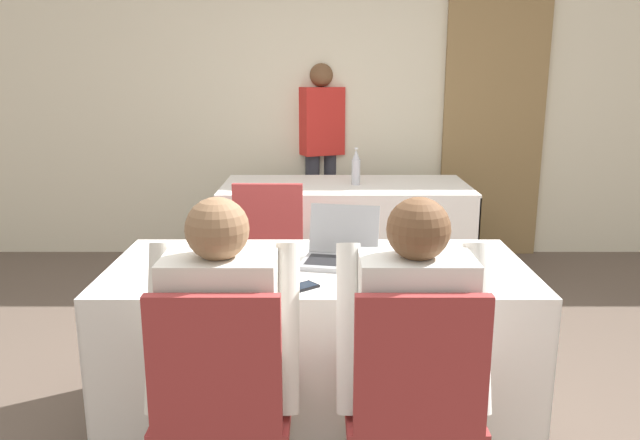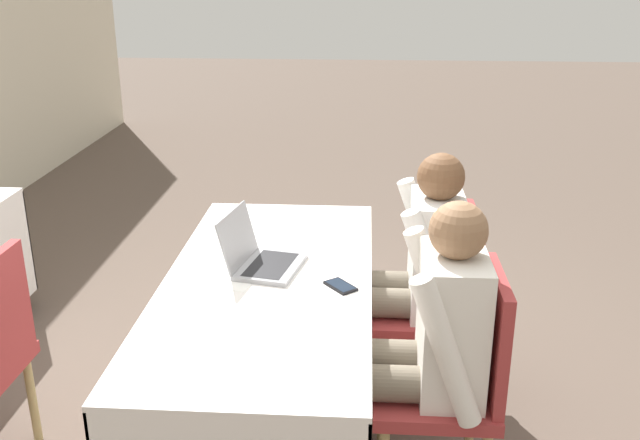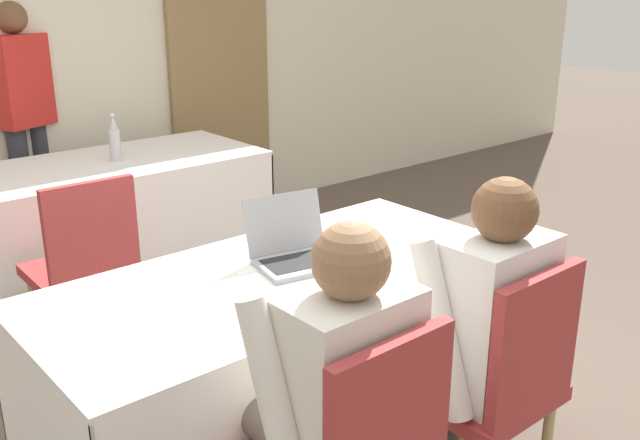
{
  "view_description": "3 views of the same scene",
  "coord_description": "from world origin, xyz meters",
  "px_view_note": "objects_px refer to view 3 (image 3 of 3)",
  "views": [
    {
      "loc": [
        0.01,
        -2.55,
        1.55
      ],
      "look_at": [
        0.0,
        -0.21,
        0.98
      ],
      "focal_mm": 35.0,
      "sensor_mm": 36.0,
      "label": 1
    },
    {
      "loc": [
        -2.55,
        -0.37,
        1.92
      ],
      "look_at": [
        0.0,
        -0.21,
        0.98
      ],
      "focal_mm": 40.0,
      "sensor_mm": 36.0,
      "label": 2
    },
    {
      "loc": [
        -1.41,
        -1.87,
        1.72
      ],
      "look_at": [
        0.0,
        -0.21,
        0.98
      ],
      "focal_mm": 40.0,
      "sensor_mm": 36.0,
      "label": 3
    }
  ],
  "objects_px": {
    "chair_near_right": "(497,379)",
    "person_red_shirt": "(24,116)",
    "cell_phone": "(321,303)",
    "person_checkered_shirt": "(330,392)",
    "person_white_shirt": "(474,323)",
    "laptop": "(296,251)",
    "water_bottle": "(115,139)",
    "chair_far_spare": "(85,263)"
  },
  "relations": [
    {
      "from": "chair_near_right",
      "to": "person_red_shirt",
      "type": "bearing_deg",
      "value": -85.0
    },
    {
      "from": "cell_phone",
      "to": "person_red_shirt",
      "type": "bearing_deg",
      "value": 139.7
    },
    {
      "from": "person_checkered_shirt",
      "to": "person_white_shirt",
      "type": "relative_size",
      "value": 1.0
    },
    {
      "from": "person_red_shirt",
      "to": "cell_phone",
      "type": "bearing_deg",
      "value": -114.46
    },
    {
      "from": "laptop",
      "to": "person_white_shirt",
      "type": "xyz_separation_m",
      "value": [
        0.22,
        -0.65,
        -0.11
      ]
    },
    {
      "from": "laptop",
      "to": "cell_phone",
      "type": "distance_m",
      "value": 0.37
    },
    {
      "from": "chair_near_right",
      "to": "person_checkered_shirt",
      "type": "relative_size",
      "value": 0.78
    },
    {
      "from": "person_checkered_shirt",
      "to": "person_white_shirt",
      "type": "distance_m",
      "value": 0.62
    },
    {
      "from": "laptop",
      "to": "person_red_shirt",
      "type": "relative_size",
      "value": 0.23
    },
    {
      "from": "chair_near_right",
      "to": "laptop",
      "type": "bearing_deg",
      "value": -74.09
    },
    {
      "from": "water_bottle",
      "to": "person_white_shirt",
      "type": "xyz_separation_m",
      "value": [
        0.04,
        -2.52,
        -0.19
      ]
    },
    {
      "from": "chair_near_right",
      "to": "person_white_shirt",
      "type": "distance_m",
      "value": 0.19
    },
    {
      "from": "water_bottle",
      "to": "chair_near_right",
      "type": "bearing_deg",
      "value": -89.04
    },
    {
      "from": "laptop",
      "to": "person_red_shirt",
      "type": "bearing_deg",
      "value": 103.16
    },
    {
      "from": "chair_far_spare",
      "to": "person_red_shirt",
      "type": "bearing_deg",
      "value": -100.26
    },
    {
      "from": "chair_far_spare",
      "to": "person_red_shirt",
      "type": "distance_m",
      "value": 1.63
    },
    {
      "from": "person_checkered_shirt",
      "to": "person_red_shirt",
      "type": "bearing_deg",
      "value": -95.77
    },
    {
      "from": "person_checkered_shirt",
      "to": "person_white_shirt",
      "type": "xyz_separation_m",
      "value": [
        0.62,
        0.0,
        0.0
      ]
    },
    {
      "from": "chair_far_spare",
      "to": "laptop",
      "type": "bearing_deg",
      "value": 111.46
    },
    {
      "from": "laptop",
      "to": "chair_near_right",
      "type": "xyz_separation_m",
      "value": [
        0.22,
        -0.76,
        -0.27
      ]
    },
    {
      "from": "chair_far_spare",
      "to": "person_checkered_shirt",
      "type": "relative_size",
      "value": 0.78
    },
    {
      "from": "cell_phone",
      "to": "person_checkered_shirt",
      "type": "bearing_deg",
      "value": -75.8
    },
    {
      "from": "chair_near_right",
      "to": "person_checkered_shirt",
      "type": "distance_m",
      "value": 0.65
    },
    {
      "from": "person_checkered_shirt",
      "to": "cell_phone",
      "type": "bearing_deg",
      "value": -127.14
    },
    {
      "from": "chair_near_right",
      "to": "person_white_shirt",
      "type": "height_order",
      "value": "person_white_shirt"
    },
    {
      "from": "laptop",
      "to": "person_red_shirt",
      "type": "xyz_separation_m",
      "value": [
        -0.08,
        2.59,
        0.14
      ]
    },
    {
      "from": "chair_far_spare",
      "to": "person_checkered_shirt",
      "type": "bearing_deg",
      "value": 90.51
    },
    {
      "from": "water_bottle",
      "to": "person_white_shirt",
      "type": "height_order",
      "value": "person_white_shirt"
    },
    {
      "from": "cell_phone",
      "to": "person_checkered_shirt",
      "type": "relative_size",
      "value": 0.13
    },
    {
      "from": "laptop",
      "to": "chair_near_right",
      "type": "distance_m",
      "value": 0.83
    },
    {
      "from": "person_checkered_shirt",
      "to": "person_red_shirt",
      "type": "relative_size",
      "value": 0.73
    },
    {
      "from": "laptop",
      "to": "person_checkered_shirt",
      "type": "bearing_deg",
      "value": -110.35
    },
    {
      "from": "chair_near_right",
      "to": "person_white_shirt",
      "type": "xyz_separation_m",
      "value": [
        0.0,
        0.1,
        0.16
      ]
    },
    {
      "from": "laptop",
      "to": "cell_phone",
      "type": "height_order",
      "value": "laptop"
    },
    {
      "from": "laptop",
      "to": "person_red_shirt",
      "type": "distance_m",
      "value": 2.6
    },
    {
      "from": "water_bottle",
      "to": "chair_far_spare",
      "type": "height_order",
      "value": "water_bottle"
    },
    {
      "from": "person_white_shirt",
      "to": "water_bottle",
      "type": "bearing_deg",
      "value": -89.0
    },
    {
      "from": "chair_near_right",
      "to": "person_red_shirt",
      "type": "height_order",
      "value": "person_red_shirt"
    },
    {
      "from": "laptop",
      "to": "person_checkered_shirt",
      "type": "xyz_separation_m",
      "value": [
        -0.41,
        -0.65,
        -0.11
      ]
    },
    {
      "from": "water_bottle",
      "to": "person_checkered_shirt",
      "type": "bearing_deg",
      "value": -102.89
    },
    {
      "from": "cell_phone",
      "to": "person_white_shirt",
      "type": "bearing_deg",
      "value": 10.79
    },
    {
      "from": "chair_far_spare",
      "to": "person_white_shirt",
      "type": "bearing_deg",
      "value": 110.66
    }
  ]
}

